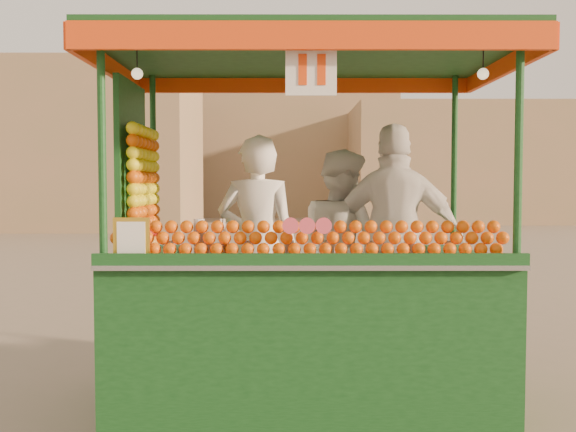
{
  "coord_description": "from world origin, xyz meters",
  "views": [
    {
      "loc": [
        -0.45,
        -4.74,
        1.73
      ],
      "look_at": [
        -0.44,
        0.21,
        1.47
      ],
      "focal_mm": 40.6,
      "sensor_mm": 36.0,
      "label": 1
    }
  ],
  "objects_px": {
    "vendor_middle": "(341,249)",
    "vendor_left": "(257,246)",
    "juice_cart": "(297,293)",
    "vendor_right": "(396,239)"
  },
  "relations": [
    {
      "from": "vendor_middle",
      "to": "vendor_left",
      "type": "bearing_deg",
      "value": 74.87
    },
    {
      "from": "juice_cart",
      "to": "vendor_left",
      "type": "height_order",
      "value": "juice_cart"
    },
    {
      "from": "vendor_middle",
      "to": "vendor_right",
      "type": "xyz_separation_m",
      "value": [
        0.43,
        -0.23,
        0.1
      ]
    },
    {
      "from": "vendor_left",
      "to": "vendor_right",
      "type": "height_order",
      "value": "vendor_right"
    },
    {
      "from": "vendor_right",
      "to": "vendor_middle",
      "type": "bearing_deg",
      "value": -22.7
    },
    {
      "from": "juice_cart",
      "to": "vendor_left",
      "type": "xyz_separation_m",
      "value": [
        -0.31,
        0.44,
        0.31
      ]
    },
    {
      "from": "vendor_left",
      "to": "vendor_middle",
      "type": "relative_size",
      "value": 1.06
    },
    {
      "from": "juice_cart",
      "to": "vendor_middle",
      "type": "distance_m",
      "value": 0.85
    },
    {
      "from": "juice_cart",
      "to": "vendor_middle",
      "type": "xyz_separation_m",
      "value": [
        0.39,
        0.71,
        0.26
      ]
    },
    {
      "from": "vendor_right",
      "to": "vendor_left",
      "type": "bearing_deg",
      "value": 7.42
    }
  ]
}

